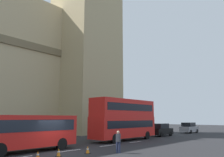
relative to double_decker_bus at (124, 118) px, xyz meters
name	(u,v)px	position (x,y,z in m)	size (l,w,h in m)	color
ground_plane	(56,152)	(-11.22, -2.00, -2.71)	(160.00, 160.00, 0.00)	#262628
double_decker_bus	(124,118)	(0.00, 0.00, 0.00)	(9.89, 2.54, 4.90)	red
sedan_lead	(161,130)	(8.75, 0.00, -1.80)	(4.40, 1.86, 1.85)	black
sedan_trailing	(189,128)	(18.66, -0.13, -1.80)	(4.40, 1.86, 1.85)	gray
traffic_cone_west	(38,155)	(-13.93, -3.80, -2.43)	(0.36, 0.36, 0.58)	black
traffic_cone_middle	(59,152)	(-12.22, -3.69, -2.43)	(0.36, 0.36, 0.58)	black
traffic_cone_east	(88,150)	(-9.94, -4.24, -2.43)	(0.36, 0.36, 0.58)	black
pedestrian_near_cones	(118,141)	(-8.19, -5.84, -1.80)	(0.45, 0.35, 1.69)	#262D4C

